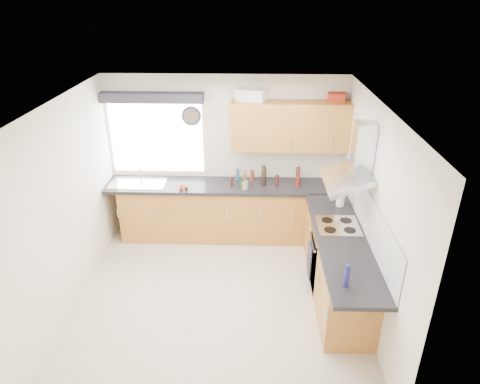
{
  "coord_description": "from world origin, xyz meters",
  "views": [
    {
      "loc": [
        0.41,
        -4.37,
        3.63
      ],
      "look_at": [
        0.25,
        0.85,
        1.1
      ],
      "focal_mm": 32.0,
      "sensor_mm": 36.0,
      "label": 1
    }
  ],
  "objects_px": {
    "washing_machine": "(214,213)",
    "oven": "(334,258)",
    "extractor_hood": "(354,162)",
    "upper_cabinets": "(290,126)"
  },
  "relations": [
    {
      "from": "extractor_hood",
      "to": "upper_cabinets",
      "type": "bearing_deg",
      "value": 116.13
    },
    {
      "from": "washing_machine",
      "to": "extractor_hood",
      "type": "bearing_deg",
      "value": -37.36
    },
    {
      "from": "oven",
      "to": "upper_cabinets",
      "type": "xyz_separation_m",
      "value": [
        -0.55,
        1.32,
        1.38
      ]
    },
    {
      "from": "oven",
      "to": "extractor_hood",
      "type": "height_order",
      "value": "extractor_hood"
    },
    {
      "from": "oven",
      "to": "washing_machine",
      "type": "distance_m",
      "value": 2.08
    },
    {
      "from": "extractor_hood",
      "to": "upper_cabinets",
      "type": "xyz_separation_m",
      "value": [
        -0.65,
        1.33,
        0.03
      ]
    },
    {
      "from": "upper_cabinets",
      "to": "washing_machine",
      "type": "xyz_separation_m",
      "value": [
        -1.13,
        -0.1,
        -1.4
      ]
    },
    {
      "from": "upper_cabinets",
      "to": "washing_machine",
      "type": "distance_m",
      "value": 1.81
    },
    {
      "from": "washing_machine",
      "to": "oven",
      "type": "bearing_deg",
      "value": -38.91
    },
    {
      "from": "extractor_hood",
      "to": "washing_machine",
      "type": "height_order",
      "value": "extractor_hood"
    }
  ]
}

